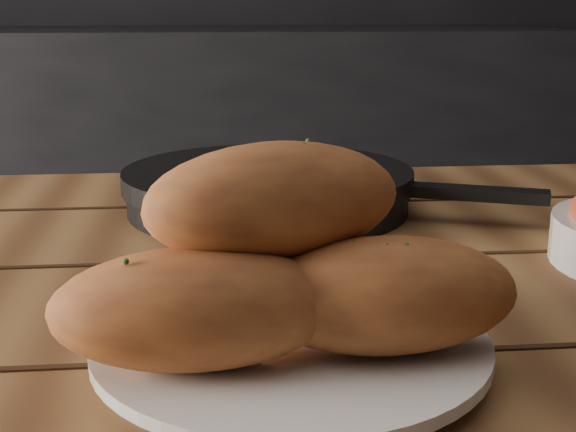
{
  "coord_description": "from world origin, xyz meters",
  "views": [
    {
      "loc": [
        0.45,
        -0.53,
        0.97
      ],
      "look_at": [
        0.49,
        -0.05,
        0.84
      ],
      "focal_mm": 50.0,
      "sensor_mm": 36.0,
      "label": 1
    }
  ],
  "objects_px": {
    "bread_rolls": "(282,264)",
    "skillet": "(270,189)",
    "table": "(330,408)",
    "plate": "(291,349)"
  },
  "relations": [
    {
      "from": "table",
      "to": "skillet",
      "type": "relative_size",
      "value": 3.53
    },
    {
      "from": "plate",
      "to": "bread_rolls",
      "type": "xyz_separation_m",
      "value": [
        -0.01,
        -0.0,
        0.06
      ]
    },
    {
      "from": "bread_rolls",
      "to": "skillet",
      "type": "distance_m",
      "value": 0.39
    },
    {
      "from": "table",
      "to": "plate",
      "type": "xyz_separation_m",
      "value": [
        -0.04,
        -0.11,
        0.1
      ]
    },
    {
      "from": "bread_rolls",
      "to": "skillet",
      "type": "height_order",
      "value": "bread_rolls"
    },
    {
      "from": "table",
      "to": "skillet",
      "type": "bearing_deg",
      "value": 95.35
    },
    {
      "from": "table",
      "to": "bread_rolls",
      "type": "height_order",
      "value": "bread_rolls"
    },
    {
      "from": "table",
      "to": "skillet",
      "type": "height_order",
      "value": "skillet"
    },
    {
      "from": "plate",
      "to": "bread_rolls",
      "type": "distance_m",
      "value": 0.06
    },
    {
      "from": "table",
      "to": "plate",
      "type": "relative_size",
      "value": 6.2
    }
  ]
}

